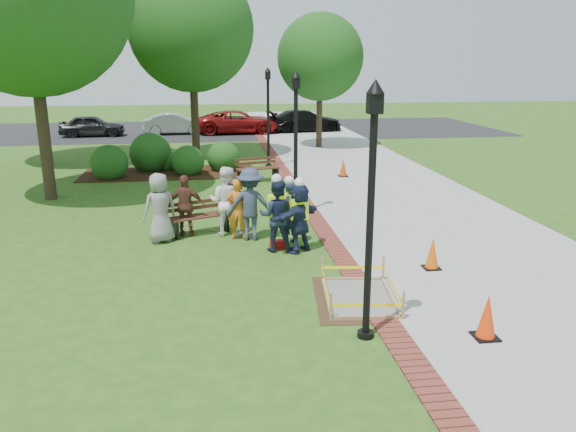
{
  "coord_description": "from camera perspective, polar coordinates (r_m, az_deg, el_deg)",
  "views": [
    {
      "loc": [
        -1.22,
        -11.35,
        4.52
      ],
      "look_at": [
        0.5,
        1.2,
        1.0
      ],
      "focal_mm": 35.0,
      "sensor_mm": 36.0,
      "label": 1
    }
  ],
  "objects": [
    {
      "name": "tree_far",
      "position": [
        27.43,
        -24.93,
        19.11
      ],
      "size": [
        6.83,
        6.83,
        10.3
      ],
      "color": "#3D2D1E",
      "rests_on": "ground"
    },
    {
      "name": "wet_concrete_pad",
      "position": [
        11.13,
        7.25,
        -7.25
      ],
      "size": [
        1.95,
        2.48,
        0.55
      ],
      "color": "#47331E",
      "rests_on": "ground"
    },
    {
      "name": "shrub_b",
      "position": [
        24.57,
        -13.67,
        4.49
      ],
      "size": [
        1.75,
        1.75,
        1.75
      ],
      "primitive_type": "sphere",
      "color": "#1C4714",
      "rests_on": "ground"
    },
    {
      "name": "bench_far",
      "position": [
        21.73,
        -3.07,
        4.27
      ],
      "size": [
        1.75,
        0.96,
        0.9
      ],
      "color": "#51291B",
      "rests_on": "ground"
    },
    {
      "name": "parked_car_c",
      "position": [
        36.5,
        -5.03,
        8.36
      ],
      "size": [
        2.2,
        4.9,
        1.59
      ],
      "primitive_type": "imported",
      "rotation": [
        0.0,
        0.0,
        1.59
      ],
      "color": "maroon",
      "rests_on": "ground"
    },
    {
      "name": "shrub_c",
      "position": [
        23.33,
        -10.07,
        4.12
      ],
      "size": [
        1.31,
        1.31,
        1.31
      ],
      "primitive_type": "sphere",
      "color": "#1C4714",
      "rests_on": "ground"
    },
    {
      "name": "toolbox",
      "position": [
        14.0,
        -1.03,
        -2.87
      ],
      "size": [
        0.41,
        0.23,
        0.2
      ],
      "primitive_type": "cube",
      "rotation": [
        0.0,
        0.0,
        0.02
      ],
      "color": "#B20F0D",
      "rests_on": "ground"
    },
    {
      "name": "hivis_worker_c",
      "position": [
        13.58,
        -1.16,
        0.29
      ],
      "size": [
        0.63,
        0.47,
        1.92
      ],
      "color": "#161C39",
      "rests_on": "ground"
    },
    {
      "name": "sidewalk",
      "position": [
        22.69,
        8.29,
        3.9
      ],
      "size": [
        6.0,
        60.0,
        0.02
      ],
      "primitive_type": "cube",
      "color": "#9E9E99",
      "rests_on": "ground"
    },
    {
      "name": "casual_person_a",
      "position": [
        14.64,
        -12.89,
        0.81
      ],
      "size": [
        0.68,
        0.6,
        1.8
      ],
      "color": "gray",
      "rests_on": "ground"
    },
    {
      "name": "parked_car_b",
      "position": [
        36.65,
        -11.35,
        8.14
      ],
      "size": [
        2.2,
        4.5,
        1.43
      ],
      "primitive_type": "imported",
      "rotation": [
        0.0,
        0.0,
        1.64
      ],
      "color": "#A0A1A5",
      "rests_on": "ground"
    },
    {
      "name": "hivis_worker_a",
      "position": [
        13.52,
        1.15,
        0.08
      ],
      "size": [
        0.64,
        0.61,
        1.85
      ],
      "color": "#182B3F",
      "rests_on": "ground"
    },
    {
      "name": "parked_car_a",
      "position": [
        36.9,
        -19.18,
        7.64
      ],
      "size": [
        2.09,
        4.45,
        1.43
      ],
      "primitive_type": "imported",
      "rotation": [
        0.0,
        0.0,
        1.61
      ],
      "color": "black",
      "rests_on": "ground"
    },
    {
      "name": "casual_person_b",
      "position": [
        14.56,
        -5.1,
        0.7
      ],
      "size": [
        0.58,
        0.43,
        1.61
      ],
      "color": "orange",
      "rests_on": "ground"
    },
    {
      "name": "tree_back",
      "position": [
        27.33,
        -9.83,
        18.25
      ],
      "size": [
        5.74,
        5.74,
        8.8
      ],
      "color": "#3D2D1E",
      "rests_on": "ground"
    },
    {
      "name": "cone_far",
      "position": [
        22.68,
        5.63,
        4.88
      ],
      "size": [
        0.38,
        0.38,
        0.75
      ],
      "color": "black",
      "rests_on": "ground"
    },
    {
      "name": "hivis_worker_b",
      "position": [
        14.11,
        0.11,
        0.59
      ],
      "size": [
        0.61,
        0.58,
        1.77
      ],
      "color": "#1B2346",
      "rests_on": "ground"
    },
    {
      "name": "mulch_bed",
      "position": [
        23.85,
        -11.97,
        4.31
      ],
      "size": [
        7.0,
        3.0,
        0.05
      ],
      "primitive_type": "cube",
      "color": "#381E0F",
      "rests_on": "ground"
    },
    {
      "name": "lamp_far",
      "position": [
        24.56,
        -2.03,
        10.75
      ],
      "size": [
        0.28,
        0.28,
        4.26
      ],
      "color": "black",
      "rests_on": "ground"
    },
    {
      "name": "parked_car_d",
      "position": [
        37.41,
        1.73,
        8.58
      ],
      "size": [
        2.72,
        4.95,
        1.53
      ],
      "primitive_type": "imported",
      "rotation": [
        0.0,
        0.0,
        1.72
      ],
      "color": "black",
      "rests_on": "ground"
    },
    {
      "name": "lamp_mid",
      "position": [
        16.66,
        0.79,
        8.5
      ],
      "size": [
        0.28,
        0.28,
        4.26
      ],
      "color": "black",
      "rests_on": "ground"
    },
    {
      "name": "lamp_near",
      "position": [
        8.94,
        8.45,
        2.18
      ],
      "size": [
        0.28,
        0.28,
        4.26
      ],
      "color": "black",
      "rests_on": "ground"
    },
    {
      "name": "tree_right",
      "position": [
        30.24,
        3.28,
        15.8
      ],
      "size": [
        4.48,
        4.48,
        6.93
      ],
      "color": "#3D2D1E",
      "rests_on": "ground"
    },
    {
      "name": "casual_person_d",
      "position": [
        15.03,
        -10.32,
        1.02
      ],
      "size": [
        0.54,
        0.36,
        1.64
      ],
      "color": "brown",
      "rests_on": "ground"
    },
    {
      "name": "cone_back",
      "position": [
        12.93,
        14.44,
        -3.78
      ],
      "size": [
        0.37,
        0.37,
        0.74
      ],
      "color": "black",
      "rests_on": "ground"
    },
    {
      "name": "brick_edging",
      "position": [
        22.02,
        0.12,
        3.72
      ],
      "size": [
        0.5,
        60.0,
        0.03
      ],
      "primitive_type": "cube",
      "color": "maroon",
      "rests_on": "ground"
    },
    {
      "name": "shrub_e",
      "position": [
        24.51,
        -12.12,
        4.55
      ],
      "size": [
        0.93,
        0.93,
        0.93
      ],
      "primitive_type": "sphere",
      "color": "#1C4714",
      "rests_on": "ground"
    },
    {
      "name": "parking_lot",
      "position": [
        38.63,
        -6.0,
        8.73
      ],
      "size": [
        36.0,
        12.0,
        0.01
      ],
      "primitive_type": "cube",
      "color": "black",
      "rests_on": "ground"
    },
    {
      "name": "bench_near",
      "position": [
        15.27,
        -8.95,
        -0.78
      ],
      "size": [
        1.7,
        1.09,
        0.88
      ],
      "color": "#57311D",
      "rests_on": "ground"
    },
    {
      "name": "ground",
      "position": [
        12.28,
        -1.56,
        -6.08
      ],
      "size": [
        100.0,
        100.0,
        0.0
      ],
      "primitive_type": "plane",
      "color": "#285116",
      "rests_on": "ground"
    },
    {
      "name": "casual_person_e",
      "position": [
        14.48,
        -3.85,
        1.18
      ],
      "size": [
        0.65,
        0.46,
        1.88
      ],
      "color": "#303955",
      "rests_on": "ground"
    },
    {
      "name": "casual_person_c",
      "position": [
        14.93,
        -6.34,
        1.49
      ],
      "size": [
        0.68,
        0.53,
        1.85
      ],
      "color": "white",
      "rests_on": "ground"
    },
    {
      "name": "shrub_a",
      "position": [
        23.33,
        -17.57,
        3.63
      ],
      "size": [
        1.46,
        1.46,
        1.46
      ],
      "primitive_type": "sphere",
      "color": "#1C4714",
      "rests_on": "ground"
    },
    {
      "name": "shrub_d",
      "position": [
        23.99,
        -6.52,
        4.57
      ],
      "size": [
        1.38,
        1.38,
        1.38
      ],
      "primitive_type": "sphere",
      "color": "#1C4714",
      "rests_on": "ground"
    },
    {
      "name": "cone_front",
      "position": [
        10.06,
        19.56,
        -9.71
      ],
      "size": [
        0.4,
        0.4,
        0.8
      ],
      "color": "black",
      "rests_on": "ground"
    }
  ]
}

